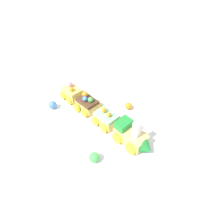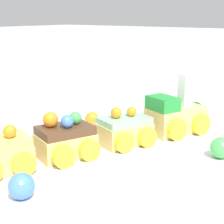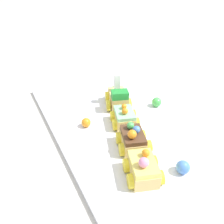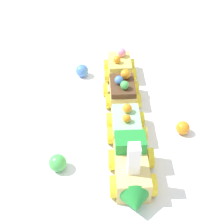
% 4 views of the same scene
% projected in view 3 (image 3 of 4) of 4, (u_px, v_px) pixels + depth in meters
% --- Properties ---
extents(ground_plane, '(10.00, 10.00, 0.00)m').
position_uv_depth(ground_plane, '(126.00, 132.00, 0.63)').
color(ground_plane, beige).
extents(display_board, '(0.75, 0.38, 0.01)m').
position_uv_depth(display_board, '(126.00, 130.00, 0.63)').
color(display_board, white).
rests_on(display_board, ground_plane).
extents(cake_train_locomotive, '(0.14, 0.10, 0.10)m').
position_uv_depth(cake_train_locomotive, '(117.00, 97.00, 0.73)').
color(cake_train_locomotive, '#E5C675').
rests_on(cake_train_locomotive, display_board).
extents(cake_car_mint, '(0.09, 0.10, 0.06)m').
position_uv_depth(cake_car_mint, '(124.00, 118.00, 0.63)').
color(cake_car_mint, '#E5C675').
rests_on(cake_car_mint, display_board).
extents(cake_car_chocolate, '(0.09, 0.10, 0.07)m').
position_uv_depth(cake_car_chocolate, '(133.00, 140.00, 0.54)').
color(cake_car_chocolate, '#E5C675').
rests_on(cake_car_chocolate, display_board).
extents(cake_car_lemon, '(0.09, 0.10, 0.07)m').
position_uv_depth(cake_car_lemon, '(143.00, 169.00, 0.47)').
color(cake_car_lemon, '#E5C675').
rests_on(cake_car_lemon, display_board).
extents(gumball_blue, '(0.03, 0.03, 0.03)m').
position_uv_depth(gumball_blue, '(183.00, 167.00, 0.48)').
color(gumball_blue, '#4C84E0').
rests_on(gumball_blue, display_board).
extents(gumball_green, '(0.03, 0.03, 0.03)m').
position_uv_depth(gumball_green, '(157.00, 102.00, 0.72)').
color(gumball_green, '#4CBC56').
rests_on(gumball_green, display_board).
extents(gumball_orange, '(0.03, 0.03, 0.03)m').
position_uv_depth(gumball_orange, '(86.00, 122.00, 0.63)').
color(gumball_orange, orange).
rests_on(gumball_orange, display_board).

